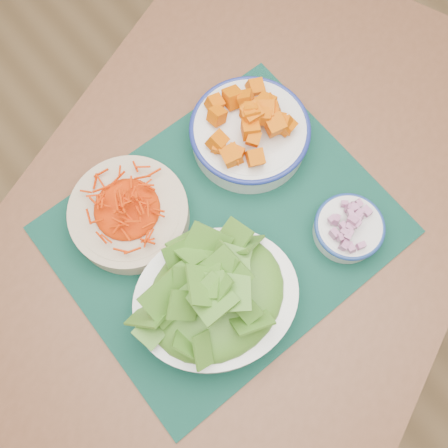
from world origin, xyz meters
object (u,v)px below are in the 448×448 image
table (242,230)px  lettuce_bowl (216,296)px  carrot_bowl (128,212)px  onion_bowl (349,227)px  placemat (224,230)px  squash_bowl (250,128)px

table → lettuce_bowl: 0.24m
carrot_bowl → onion_bowl: carrot_bowl is taller
lettuce_bowl → onion_bowl: bearing=10.0°
placemat → lettuce_bowl: (-0.09, -0.09, 0.06)m
table → lettuce_bowl: (-0.14, -0.09, 0.17)m
table → onion_bowl: onion_bowl is taller
table → squash_bowl: 0.21m
carrot_bowl → onion_bowl: (0.28, -0.26, -0.01)m
carrot_bowl → placemat: bearing=-46.0°
placemat → carrot_bowl: 0.17m
lettuce_bowl → placemat: bearing=65.7°
carrot_bowl → squash_bowl: bearing=-3.1°
table → carrot_bowl: (-0.16, 0.12, 0.14)m
table → onion_bowl: bearing=-72.5°
carrot_bowl → lettuce_bowl: (0.02, -0.21, 0.02)m
placemat → lettuce_bowl: 0.15m
squash_bowl → onion_bowl: (0.02, -0.24, -0.02)m
lettuce_bowl → carrot_bowl: bearing=116.5°
lettuce_bowl → table: bearing=54.4°
carrot_bowl → lettuce_bowl: 0.21m
table → lettuce_bowl: bearing=-167.5°
placemat → squash_bowl: size_ratio=2.19×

